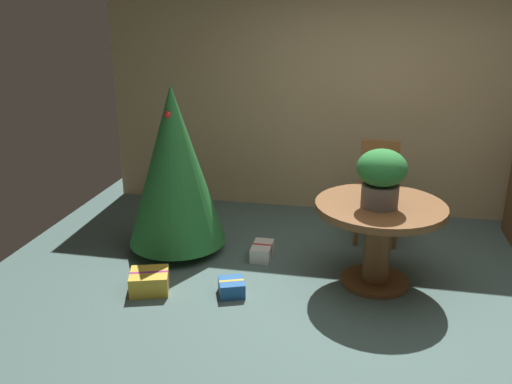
# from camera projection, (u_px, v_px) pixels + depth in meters

# --- Properties ---
(ground_plane) EXTENTS (6.60, 6.60, 0.00)m
(ground_plane) POSITION_uv_depth(u_px,v_px,m) (360.00, 307.00, 4.29)
(ground_plane) COLOR #4C6660
(back_wall_panel) EXTENTS (6.00, 0.10, 2.60)m
(back_wall_panel) POSITION_uv_depth(u_px,v_px,m) (372.00, 98.00, 5.90)
(back_wall_panel) COLOR tan
(back_wall_panel) RESTS_ON ground_plane
(round_dining_table) EXTENTS (1.07, 1.07, 0.73)m
(round_dining_table) POSITION_uv_depth(u_px,v_px,m) (379.00, 227.00, 4.49)
(round_dining_table) COLOR brown
(round_dining_table) RESTS_ON ground_plane
(flower_vase) EXTENTS (0.40, 0.40, 0.47)m
(flower_vase) POSITION_uv_depth(u_px,v_px,m) (381.00, 175.00, 4.28)
(flower_vase) COLOR #665B51
(flower_vase) RESTS_ON round_dining_table
(wooden_chair_far) EXTENTS (0.42, 0.40, 1.00)m
(wooden_chair_far) POSITION_uv_depth(u_px,v_px,m) (378.00, 186.00, 5.40)
(wooden_chair_far) COLOR brown
(wooden_chair_far) RESTS_ON ground_plane
(holiday_tree) EXTENTS (0.93, 0.93, 1.60)m
(holiday_tree) POSITION_uv_depth(u_px,v_px,m) (174.00, 166.00, 5.02)
(holiday_tree) COLOR brown
(holiday_tree) RESTS_ON ground_plane
(gift_box_blue) EXTENTS (0.27, 0.28, 0.13)m
(gift_box_blue) POSITION_uv_depth(u_px,v_px,m) (232.00, 287.00, 4.46)
(gift_box_blue) COLOR #1E569E
(gift_box_blue) RESTS_ON ground_plane
(gift_box_cream) EXTENTS (0.18, 0.30, 0.14)m
(gift_box_cream) POSITION_uv_depth(u_px,v_px,m) (262.00, 251.00, 5.10)
(gift_box_cream) COLOR silver
(gift_box_cream) RESTS_ON ground_plane
(gift_box_gold) EXTENTS (0.39, 0.37, 0.17)m
(gift_box_gold) POSITION_uv_depth(u_px,v_px,m) (149.00, 281.00, 4.51)
(gift_box_gold) COLOR gold
(gift_box_gold) RESTS_ON ground_plane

